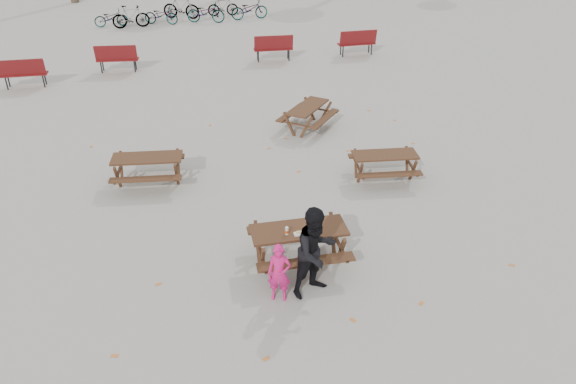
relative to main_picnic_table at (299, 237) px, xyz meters
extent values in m
plane|color=gray|center=(0.00, 0.00, -0.59)|extent=(80.00, 80.00, 0.00)
cube|color=#342113|center=(0.00, 0.00, 0.16)|extent=(1.80, 0.70, 0.05)
cube|color=#342113|center=(0.00, -0.60, -0.14)|extent=(1.80, 0.25, 0.05)
cube|color=#342113|center=(0.00, 0.60, -0.14)|extent=(1.80, 0.25, 0.05)
cylinder|color=#342113|center=(-0.75, -0.30, -0.22)|extent=(0.08, 0.08, 0.73)
cylinder|color=#342113|center=(-0.75, 0.30, -0.22)|extent=(0.08, 0.08, 0.73)
cylinder|color=#342113|center=(0.75, -0.30, -0.22)|extent=(0.08, 0.08, 0.73)
cylinder|color=#342113|center=(0.75, 0.30, -0.22)|extent=(0.08, 0.08, 0.73)
cube|color=white|center=(-0.04, -0.18, 0.21)|extent=(0.18, 0.11, 0.03)
ellipsoid|color=tan|center=(-0.04, -0.18, 0.25)|extent=(0.14, 0.06, 0.05)
cylinder|color=silver|center=(-0.26, -0.12, 0.26)|extent=(0.06, 0.06, 0.15)
cylinder|color=#E23E0B|center=(-0.26, -0.12, 0.25)|extent=(0.07, 0.07, 0.05)
cylinder|color=white|center=(-0.26, -0.12, 0.35)|extent=(0.03, 0.03, 0.02)
imported|color=#D51A6B|center=(-0.56, -0.95, -0.02)|extent=(0.47, 0.38, 1.12)
imported|color=black|center=(0.10, -0.88, 0.28)|extent=(1.04, 0.94, 1.73)
imported|color=black|center=(-4.67, 19.59, -0.19)|extent=(1.58, 0.74, 0.80)
imported|color=black|center=(-3.72, 19.11, -0.07)|extent=(1.75, 0.65, 1.03)
imported|color=black|center=(-2.34, 19.55, -0.16)|extent=(1.72, 1.09, 0.85)
imported|color=black|center=(-1.35, 20.46, -0.03)|extent=(1.91, 1.16, 1.11)
imported|color=black|center=(-0.22, 19.43, -0.11)|extent=(1.92, 1.10, 0.95)
imported|color=black|center=(0.73, 20.62, -0.12)|extent=(1.54, 0.44, 0.92)
imported|color=black|center=(1.93, 19.67, -0.11)|extent=(1.89, 0.86, 0.96)
camera|label=1|loc=(-1.97, -8.46, 6.08)|focal=35.00mm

